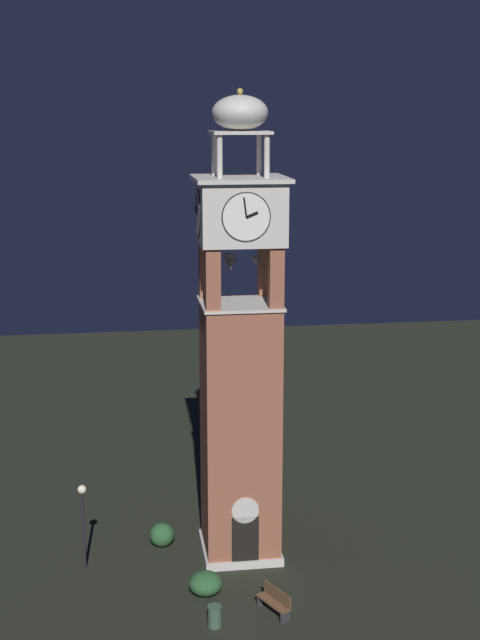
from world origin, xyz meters
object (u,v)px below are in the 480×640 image
Objects in this scene: lamp_post at (83,511)px; trash_bin at (215,616)px; clock_tower at (240,371)px; park_bench at (275,601)px.

trash_bin is at bearing -46.25° from lamp_post.
clock_tower is 11.65× the size of park_bench.
clock_tower reaches higher than lamp_post.
trash_bin is (4.73, -4.94, -2.14)m from lamp_post.
park_bench is at bearing -31.93° from lamp_post.
clock_tower reaches higher than park_bench.
park_bench is 0.45× the size of lamp_post.
clock_tower is 9.47m from trash_bin.
lamp_post is at bearing 133.75° from trash_bin.
park_bench is (0.58, -4.96, -7.41)m from clock_tower.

